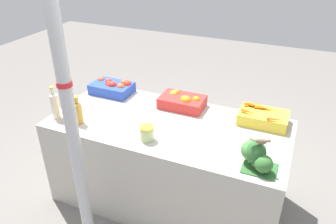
# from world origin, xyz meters

# --- Properties ---
(ground_plane) EXTENTS (10.00, 10.00, 0.00)m
(ground_plane) POSITION_xyz_m (0.00, 0.00, 0.00)
(ground_plane) COLOR slate
(market_table) EXTENTS (1.90, 0.89, 0.78)m
(market_table) POSITION_xyz_m (0.00, 0.00, 0.39)
(market_table) COLOR #B7B2A8
(market_table) RESTS_ON ground_plane
(support_pole) EXTENTS (0.09, 0.09, 2.45)m
(support_pole) POSITION_xyz_m (-0.37, -0.69, 1.22)
(support_pole) COLOR #B7BABF
(support_pole) RESTS_ON ground_plane
(apple_crate) EXTENTS (0.38, 0.25, 0.13)m
(apple_crate) POSITION_xyz_m (-0.69, 0.30, 0.84)
(apple_crate) COLOR #2847B7
(apple_crate) RESTS_ON market_table
(orange_crate) EXTENTS (0.38, 0.25, 0.13)m
(orange_crate) POSITION_xyz_m (0.01, 0.30, 0.84)
(orange_crate) COLOR red
(orange_crate) RESTS_ON market_table
(carrot_crate) EXTENTS (0.38, 0.25, 0.13)m
(carrot_crate) POSITION_xyz_m (0.69, 0.30, 0.84)
(carrot_crate) COLOR gold
(carrot_crate) RESTS_ON market_table
(broccoli_pile) EXTENTS (0.25, 0.20, 0.19)m
(broccoli_pile) POSITION_xyz_m (0.74, -0.28, 0.88)
(broccoli_pile) COLOR #2D602D
(broccoli_pile) RESTS_ON market_table
(juice_bottle_cloudy) EXTENTS (0.06, 0.06, 0.28)m
(juice_bottle_cloudy) POSITION_xyz_m (-0.87, -0.28, 0.90)
(juice_bottle_cloudy) COLOR beige
(juice_bottle_cloudy) RESTS_ON market_table
(juice_bottle_golden) EXTENTS (0.08, 0.08, 0.27)m
(juice_bottle_golden) POSITION_xyz_m (-0.75, -0.28, 0.89)
(juice_bottle_golden) COLOR gold
(juice_bottle_golden) RESTS_ON market_table
(juice_bottle_amber) EXTENTS (0.07, 0.07, 0.24)m
(juice_bottle_amber) POSITION_xyz_m (-0.65, -0.28, 0.88)
(juice_bottle_amber) COLOR gold
(juice_bottle_amber) RESTS_ON market_table
(pickle_jar) EXTENTS (0.11, 0.11, 0.11)m
(pickle_jar) POSITION_xyz_m (-0.05, -0.28, 0.84)
(pickle_jar) COLOR #B2C684
(pickle_jar) RESTS_ON market_table
(sparrow_bird) EXTENTS (0.14, 0.05, 0.05)m
(sparrow_bird) POSITION_xyz_m (0.76, -0.30, 1.00)
(sparrow_bird) COLOR #4C3D2D
(sparrow_bird) RESTS_ON broccoli_pile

